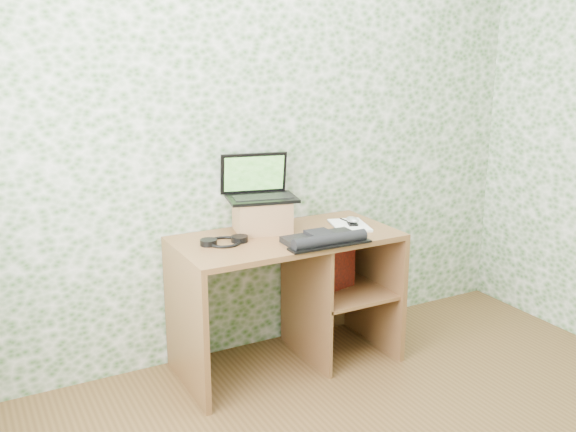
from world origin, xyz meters
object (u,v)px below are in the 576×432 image
riser (262,216)px  notepad (350,225)px  keyboard (324,239)px  desk (296,279)px  laptop (259,188)px

riser → notepad: riser is taller
riser → keyboard: size_ratio=0.64×
desk → riser: (-0.15, 0.12, 0.36)m
riser → laptop: size_ratio=0.70×
notepad → desk: bearing=-170.5°
laptop → keyboard: size_ratio=0.92×
desk → laptop: 0.55m
keyboard → notepad: (0.29, 0.20, -0.02)m
riser → laptop: laptop is taller
notepad → keyboard: bearing=-129.3°
desk → laptop: laptop is taller
laptop → keyboard: (0.18, -0.39, -0.21)m
riser → keyboard: (0.18, -0.35, -0.07)m
laptop → keyboard: laptop is taller
riser → laptop: 0.15m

